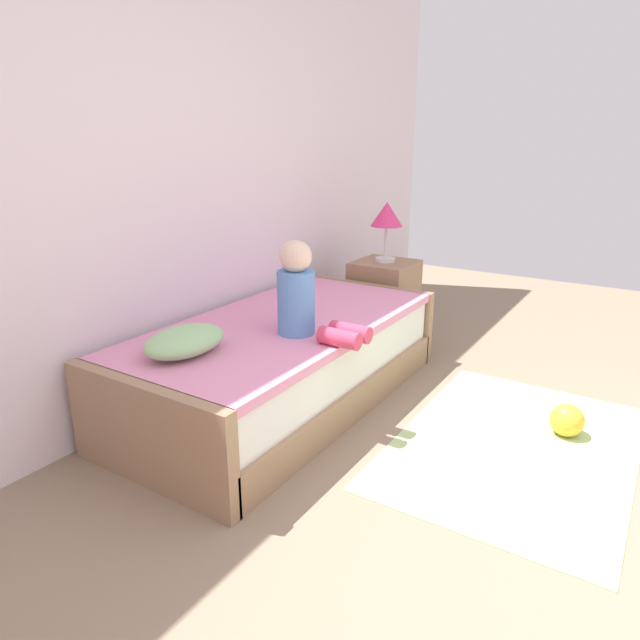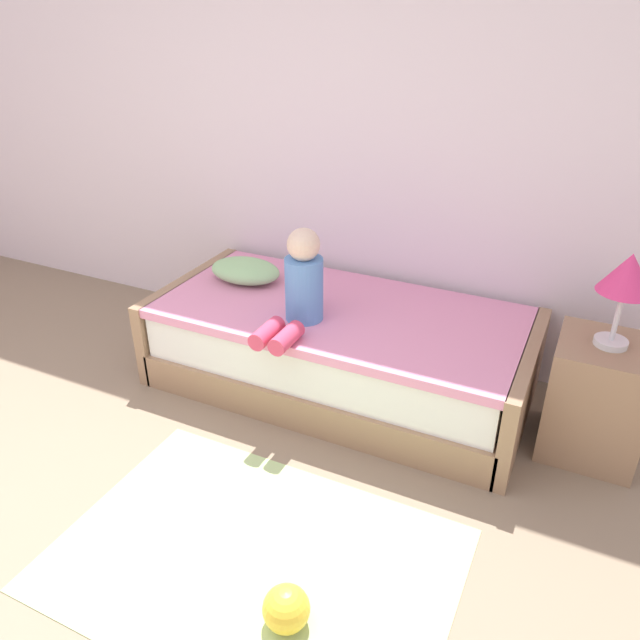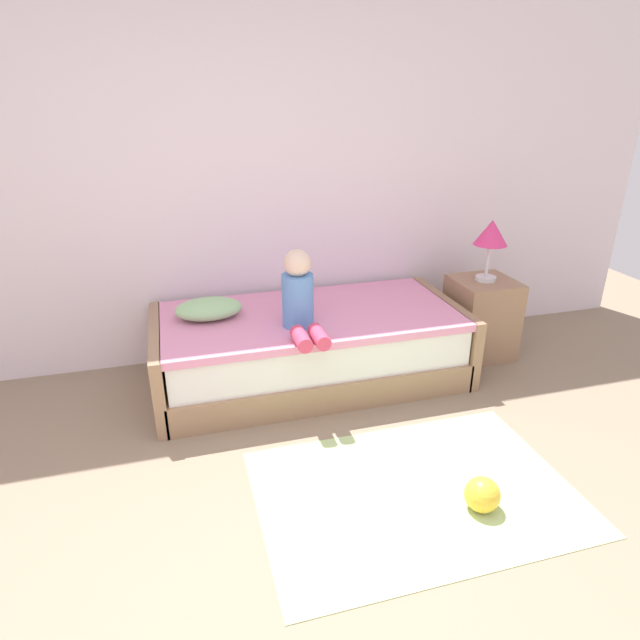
% 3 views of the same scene
% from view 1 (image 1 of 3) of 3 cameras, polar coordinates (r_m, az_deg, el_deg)
% --- Properties ---
extents(wall_rear, '(7.20, 0.10, 2.90)m').
position_cam_1_polar(wall_rear, '(3.03, -21.10, 16.07)').
color(wall_rear, white).
rests_on(wall_rear, ground).
extents(bed, '(2.11, 1.00, 0.50)m').
position_cam_1_polar(bed, '(3.29, -3.69, -4.31)').
color(bed, '#997556').
rests_on(bed, ground).
extents(nightstand, '(0.44, 0.44, 0.60)m').
position_cam_1_polar(nightstand, '(4.38, 6.53, 2.11)').
color(nightstand, '#997556').
rests_on(nightstand, ground).
extents(table_lamp, '(0.24, 0.24, 0.45)m').
position_cam_1_polar(table_lamp, '(4.25, 6.84, 10.40)').
color(table_lamp, silver).
rests_on(table_lamp, nightstand).
extents(child_figure, '(0.20, 0.51, 0.50)m').
position_cam_1_polar(child_figure, '(2.91, -1.69, 2.32)').
color(child_figure, '#598CD1').
rests_on(child_figure, bed).
extents(pillow, '(0.44, 0.30, 0.13)m').
position_cam_1_polar(pillow, '(2.77, -13.65, -2.09)').
color(pillow, '#99CC8C').
rests_on(pillow, bed).
extents(toy_ball, '(0.17, 0.17, 0.17)m').
position_cam_1_polar(toy_ball, '(3.24, 23.94, -9.35)').
color(toy_ball, yellow).
rests_on(toy_ball, ground).
extents(area_rug, '(1.60, 1.10, 0.01)m').
position_cam_1_polar(area_rug, '(3.08, 19.29, -12.00)').
color(area_rug, '#B2D189').
rests_on(area_rug, ground).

